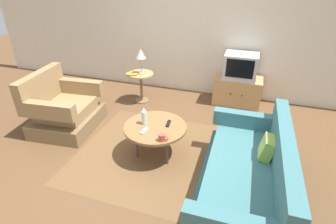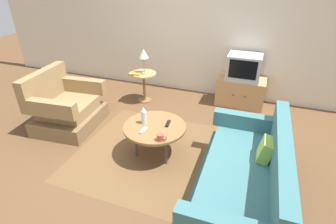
# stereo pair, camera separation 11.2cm
# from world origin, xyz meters

# --- Properties ---
(ground_plane) EXTENTS (16.00, 16.00, 0.00)m
(ground_plane) POSITION_xyz_m (0.00, 0.00, 0.00)
(ground_plane) COLOR brown
(back_wall) EXTENTS (9.00, 0.12, 2.70)m
(back_wall) POSITION_xyz_m (0.00, 2.23, 1.35)
(back_wall) COLOR beige
(back_wall) RESTS_ON ground
(area_rug) EXTENTS (2.10, 1.96, 0.00)m
(area_rug) POSITION_xyz_m (0.13, -0.06, 0.00)
(area_rug) COLOR brown
(area_rug) RESTS_ON ground
(armchair) EXTENTS (0.95, 1.07, 0.90)m
(armchair) POSITION_xyz_m (-1.49, 0.15, 0.31)
(armchair) COLOR brown
(armchair) RESTS_ON ground
(couch) EXTENTS (0.89, 1.84, 0.85)m
(couch) POSITION_xyz_m (1.33, -0.49, 0.28)
(couch) COLOR #325C60
(couch) RESTS_ON ground
(coffee_table) EXTENTS (0.82, 0.82, 0.46)m
(coffee_table) POSITION_xyz_m (0.13, -0.06, 0.42)
(coffee_table) COLOR olive
(coffee_table) RESTS_ON ground
(side_table) EXTENTS (0.47, 0.47, 0.57)m
(side_table) POSITION_xyz_m (-0.70, 1.39, 0.41)
(side_table) COLOR tan
(side_table) RESTS_ON ground
(tv_stand) EXTENTS (0.85, 0.51, 0.51)m
(tv_stand) POSITION_xyz_m (1.03, 1.88, 0.25)
(tv_stand) COLOR tan
(tv_stand) RESTS_ON ground
(television) EXTENTS (0.58, 0.45, 0.44)m
(television) POSITION_xyz_m (1.03, 1.87, 0.73)
(television) COLOR #B7B7BC
(television) RESTS_ON tv_stand
(table_lamp) EXTENTS (0.18, 0.18, 0.45)m
(table_lamp) POSITION_xyz_m (-0.68, 1.39, 0.91)
(table_lamp) COLOR #9E937A
(table_lamp) RESTS_ON side_table
(vase) EXTENTS (0.07, 0.07, 0.24)m
(vase) POSITION_xyz_m (-0.02, -0.05, 0.57)
(vase) COLOR silver
(vase) RESTS_ON coffee_table
(mug) EXTENTS (0.12, 0.08, 0.09)m
(mug) POSITION_xyz_m (0.33, -0.34, 0.50)
(mug) COLOR #B74C3D
(mug) RESTS_ON coffee_table
(tv_remote_dark) EXTENTS (0.06, 0.16, 0.02)m
(tv_remote_dark) POSITION_xyz_m (0.28, 0.03, 0.47)
(tv_remote_dark) COLOR black
(tv_remote_dark) RESTS_ON coffee_table
(tv_remote_silver) EXTENTS (0.06, 0.16, 0.02)m
(tv_remote_silver) POSITION_xyz_m (0.05, -0.23, 0.47)
(tv_remote_silver) COLOR #B2B2B7
(tv_remote_silver) RESTS_ON coffee_table
(book) EXTENTS (0.23, 0.18, 0.03)m
(book) POSITION_xyz_m (-0.82, 1.27, 0.58)
(book) COLOR olive
(book) RESTS_ON side_table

